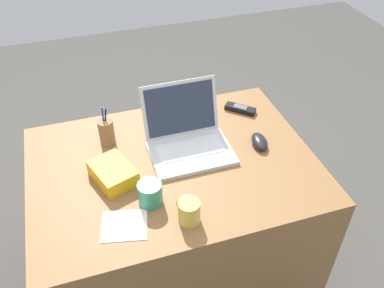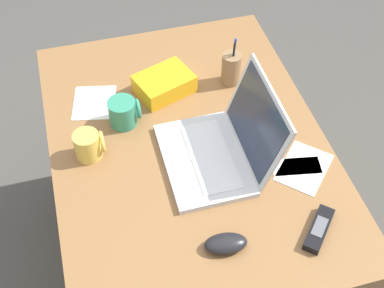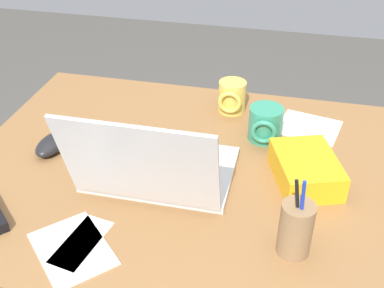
% 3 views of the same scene
% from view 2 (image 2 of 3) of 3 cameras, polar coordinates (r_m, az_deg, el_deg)
% --- Properties ---
extents(ground_plane, '(6.00, 6.00, 0.00)m').
position_cam_2_polar(ground_plane, '(2.26, -0.32, -12.49)').
color(ground_plane, '#4C4944').
extents(desk, '(1.16, 0.85, 0.76)m').
position_cam_2_polar(desk, '(1.94, -0.37, -7.15)').
color(desk, olive).
rests_on(desk, ground).
extents(laptop, '(0.34, 0.31, 0.25)m').
position_cam_2_polar(laptop, '(1.56, 3.18, -0.31)').
color(laptop, silver).
rests_on(laptop, desk).
extents(computer_mouse, '(0.08, 0.12, 0.04)m').
position_cam_2_polar(computer_mouse, '(1.41, 3.73, -10.75)').
color(computer_mouse, black).
rests_on(computer_mouse, desk).
extents(coffee_mug_white, '(0.08, 0.09, 0.09)m').
position_cam_2_polar(coffee_mug_white, '(1.60, -11.18, -0.13)').
color(coffee_mug_white, '#E0BC4C').
rests_on(coffee_mug_white, desk).
extents(coffee_mug_tall, '(0.09, 0.10, 0.09)m').
position_cam_2_polar(coffee_mug_tall, '(1.67, -7.46, 3.43)').
color(coffee_mug_tall, '#338C6B').
rests_on(coffee_mug_tall, desk).
extents(cordless_phone, '(0.14, 0.13, 0.03)m').
position_cam_2_polar(cordless_phone, '(1.47, 13.64, -8.99)').
color(cordless_phone, black).
rests_on(cordless_phone, desk).
extents(pen_holder, '(0.06, 0.06, 0.18)m').
position_cam_2_polar(pen_holder, '(1.80, 4.28, 8.21)').
color(pen_holder, olive).
rests_on(pen_holder, desk).
extents(snack_bag, '(0.19, 0.22, 0.06)m').
position_cam_2_polar(snack_bag, '(1.78, -3.05, 6.57)').
color(snack_bag, '#F2AD19').
rests_on(snack_bag, desk).
extents(paper_note_near_laptop, '(0.18, 0.17, 0.00)m').
position_cam_2_polar(paper_note_near_laptop, '(1.78, -10.59, 4.45)').
color(paper_note_near_laptop, white).
rests_on(paper_note_near_laptop, desk).
extents(paper_note_left, '(0.21, 0.21, 0.00)m').
position_cam_2_polar(paper_note_left, '(1.60, 12.10, -2.53)').
color(paper_note_left, white).
rests_on(paper_note_left, desk).
extents(paper_note_right, '(0.09, 0.16, 0.00)m').
position_cam_2_polar(paper_note_right, '(1.60, 11.27, -2.42)').
color(paper_note_right, white).
rests_on(paper_note_right, desk).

